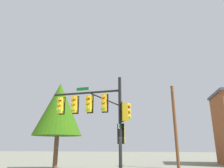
# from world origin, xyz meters

# --- Properties ---
(signal_pole_assembly) EXTENTS (5.40, 1.16, 6.28)m
(signal_pole_assembly) POSITION_xyz_m (1.41, -0.17, 4.06)
(signal_pole_assembly) COLOR black
(signal_pole_assembly) RESTS_ON ground_plane
(utility_pole) EXTENTS (0.41, 1.80, 7.67)m
(utility_pole) POSITION_xyz_m (-4.09, -7.81, 3.95)
(utility_pole) COLOR brown
(utility_pole) RESTS_ON ground_plane
(tree_near) EXTENTS (4.26, 4.26, 7.54)m
(tree_near) POSITION_xyz_m (6.21, -4.56, 5.16)
(tree_near) COLOR brown
(tree_near) RESTS_ON ground_plane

